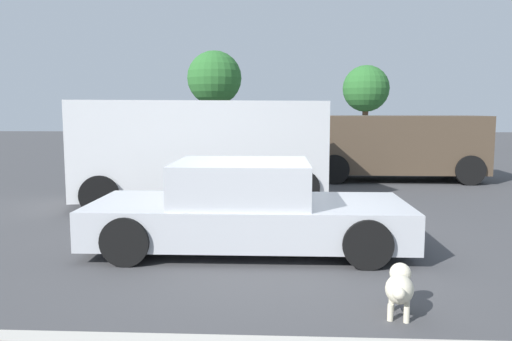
# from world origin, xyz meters

# --- Properties ---
(ground_plane) EXTENTS (80.00, 80.00, 0.00)m
(ground_plane) POSITION_xyz_m (0.00, 0.00, 0.00)
(ground_plane) COLOR #424244
(sedan_foreground) EXTENTS (4.49, 1.98, 1.27)m
(sedan_foreground) POSITION_xyz_m (-0.34, 0.25, 0.58)
(sedan_foreground) COLOR #B7BABF
(sedan_foreground) RESTS_ON ground_plane
(dog) EXTENTS (0.36, 0.66, 0.46)m
(dog) POSITION_xyz_m (1.31, -2.05, 0.29)
(dog) COLOR beige
(dog) RESTS_ON ground_plane
(van_white) EXTENTS (5.60, 3.43, 2.18)m
(van_white) POSITION_xyz_m (-1.66, 4.02, 1.18)
(van_white) COLOR white
(van_white) RESTS_ON ground_plane
(suv_dark) EXTENTS (4.80, 2.09, 1.84)m
(suv_dark) POSITION_xyz_m (3.37, 7.70, 1.01)
(suv_dark) COLOR #4C3D2D
(suv_dark) RESTS_ON ground_plane
(pedestrian) EXTENTS (0.30, 0.56, 1.53)m
(pedestrian) POSITION_xyz_m (-1.34, 6.70, 0.90)
(pedestrian) COLOR navy
(pedestrian) RESTS_ON ground_plane
(tree_back_left) EXTENTS (3.40, 3.40, 5.68)m
(tree_back_left) POSITION_xyz_m (-4.06, 25.07, 3.96)
(tree_back_left) COLOR brown
(tree_back_left) RESTS_ON ground_plane
(tree_back_center) EXTENTS (2.61, 2.61, 4.50)m
(tree_back_center) POSITION_xyz_m (4.89, 22.25, 3.17)
(tree_back_center) COLOR brown
(tree_back_center) RESTS_ON ground_plane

